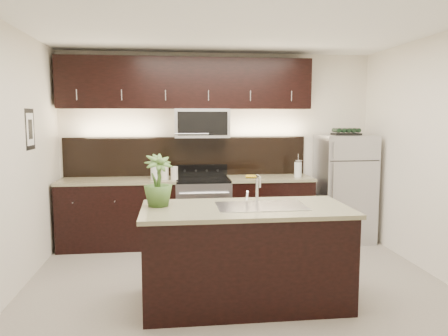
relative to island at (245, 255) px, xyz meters
name	(u,v)px	position (x,y,z in m)	size (l,w,h in m)	color
ground	(238,288)	(-0.02, 0.34, -0.47)	(4.50, 4.50, 0.00)	gray
room_walls	(228,126)	(-0.13, 0.30, 1.22)	(4.52, 4.02, 2.71)	silver
counter_run	(188,211)	(-0.47, 2.03, 0.00)	(3.51, 0.65, 0.94)	black
upper_fixtures	(189,92)	(-0.45, 2.18, 1.67)	(3.49, 0.40, 1.66)	black
island	(245,255)	(0.00, 0.00, 0.00)	(1.96, 0.96, 0.94)	black
sink_faucet	(261,205)	(0.15, 0.01, 0.48)	(0.84, 0.50, 0.28)	silver
refrigerator	(344,188)	(1.78, 1.97, 0.29)	(0.74, 0.67, 1.53)	#B2B2B7
wine_rack	(346,132)	(1.78, 1.97, 1.10)	(0.38, 0.23, 0.09)	black
plant	(158,180)	(-0.82, 0.14, 0.72)	(0.28, 0.28, 0.50)	#3A5C24
canisters	(162,171)	(-0.82, 1.95, 0.58)	(0.37, 0.19, 0.26)	silver
french_press	(298,169)	(1.09, 1.98, 0.59)	(0.11, 0.11, 0.32)	silver
bananas	(248,176)	(0.36, 1.95, 0.49)	(0.16, 0.12, 0.05)	gold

